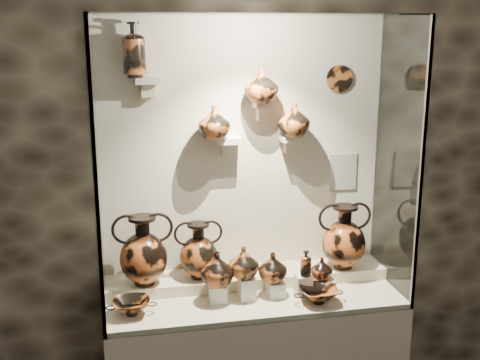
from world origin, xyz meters
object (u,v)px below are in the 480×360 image
kylix_left (131,306)px  ovoid_vase_a (214,122)px  ovoid_vase_c (294,120)px  jug_a (217,269)px  amphora_mid (199,250)px  jug_c (273,267)px  lekythos_tall (134,46)px  amphora_right (344,236)px  lekythos_small (306,262)px  jug_e (321,268)px  kylix_right (318,294)px  ovoid_vase_b (261,85)px  amphora_left (143,250)px  jug_b (244,262)px

kylix_left → ovoid_vase_a: (0.51, 0.31, 0.93)m
ovoid_vase_c → jug_a: bearing=-172.0°
ovoid_vase_c → amphora_mid: bearing=166.1°
jug_c → lekythos_tall: lekythos_tall is taller
jug_a → amphora_right: bearing=-7.1°
lekythos_small → ovoid_vase_a: (-0.48, 0.26, 0.78)m
ovoid_vase_a → ovoid_vase_c: ovoid_vase_c is taller
jug_e → amphora_mid: bearing=-175.6°
kylix_left → kylix_right: size_ratio=0.94×
jug_c → jug_e: jug_c is taller
amphora_mid → ovoid_vase_a: bearing=37.4°
jug_c → ovoid_vase_b: bearing=94.8°
kylix_right → ovoid_vase_b: bearing=117.0°
kylix_right → ovoid_vase_a: bearing=137.3°
jug_a → ovoid_vase_c: 0.96m
lekythos_tall → ovoid_vase_b: 0.73m
amphora_left → amphora_mid: size_ratio=1.21×
amphora_left → kylix_right: 1.02m
amphora_right → kylix_left: amphora_right is taller
lekythos_small → kylix_right: (0.04, -0.11, -0.15)m
amphora_right → kylix_left: bearing=-175.4°
amphora_left → lekythos_tall: 1.13m
lekythos_small → kylix_left: size_ratio=0.67×
amphora_left → jug_a: size_ratio=2.08×
jug_e → kylix_right: 0.18m
kylix_left → jug_b: bearing=1.6°
amphora_mid → kylix_right: bearing=-12.2°
ovoid_vase_c → amphora_right: bearing=-30.1°
kylix_left → ovoid_vase_b: 1.41m
amphora_mid → lekythos_small: size_ratio=1.97×
jug_b → kylix_left: bearing=-176.8°
jug_e → amphora_left: bearing=-169.3°
amphora_right → ovoid_vase_a: 1.06m
amphora_left → ovoid_vase_b: (0.70, 0.07, 0.91)m
jug_a → kylix_left: 0.50m
jug_a → jug_b: (0.15, 0.01, 0.02)m
amphora_right → jug_b: bearing=-171.7°
lekythos_tall → ovoid_vase_a: lekythos_tall is taller
ovoid_vase_b → jug_e: bearing=-38.0°
amphora_mid → lekythos_small: amphora_mid is taller
amphora_mid → jug_c: 0.45m
lekythos_small → kylix_right: lekythos_small is taller
amphora_left → jug_a: amphora_left is taller
jug_c → jug_e: size_ratio=1.32×
amphora_mid → lekythos_small: (0.59, -0.22, -0.03)m
amphora_mid → amphora_right: 0.89m
amphora_right → ovoid_vase_b: (-0.51, 0.06, 0.92)m
ovoid_vase_b → ovoid_vase_c: ovoid_vase_b is taller
kylix_right → ovoid_vase_a: 1.13m
jug_b → amphora_right: bearing=10.7°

